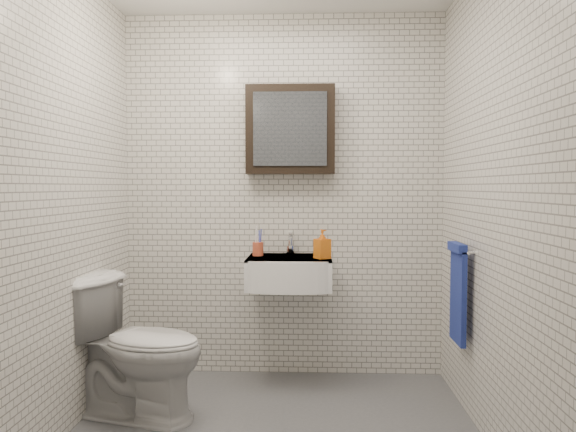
% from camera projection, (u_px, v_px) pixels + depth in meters
% --- Properties ---
extents(room_shell, '(2.22, 2.02, 2.51)m').
position_uv_depth(room_shell, '(274.00, 157.00, 2.90)').
color(room_shell, silver).
rests_on(room_shell, ground).
extents(washbasin, '(0.55, 0.50, 0.20)m').
position_uv_depth(washbasin, '(289.00, 272.00, 3.67)').
color(washbasin, white).
rests_on(washbasin, room_shell).
extents(faucet, '(0.06, 0.20, 0.15)m').
position_uv_depth(faucet, '(290.00, 244.00, 3.85)').
color(faucet, silver).
rests_on(faucet, washbasin).
extents(mirror_cabinet, '(0.60, 0.15, 0.60)m').
position_uv_depth(mirror_cabinet, '(290.00, 130.00, 3.81)').
color(mirror_cabinet, black).
rests_on(mirror_cabinet, room_shell).
extents(towel_rail, '(0.09, 0.30, 0.58)m').
position_uv_depth(towel_rail, '(458.00, 289.00, 3.24)').
color(towel_rail, silver).
rests_on(towel_rail, room_shell).
extents(toothbrush_cup, '(0.07, 0.07, 0.20)m').
position_uv_depth(toothbrush_cup, '(258.00, 248.00, 3.77)').
color(toothbrush_cup, '#BB4B2E').
rests_on(toothbrush_cup, washbasin).
extents(soap_bottle, '(0.12, 0.12, 0.19)m').
position_uv_depth(soap_bottle, '(322.00, 244.00, 3.62)').
color(soap_bottle, orange).
rests_on(soap_bottle, washbasin).
extents(toilet, '(0.89, 0.65, 0.81)m').
position_uv_depth(toilet, '(136.00, 347.00, 3.19)').
color(toilet, silver).
rests_on(toilet, ground).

